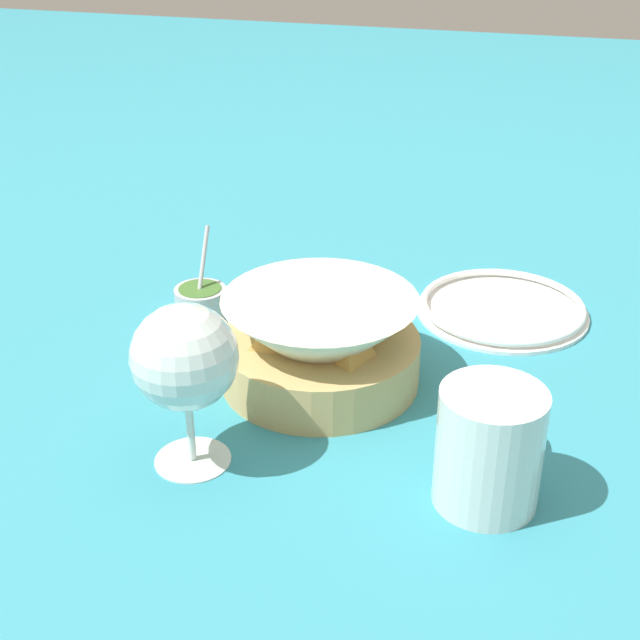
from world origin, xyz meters
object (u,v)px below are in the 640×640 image
food_basket (320,346)px  beer_mug (489,451)px  sauce_cup (201,300)px  wine_glass (185,361)px  side_plate (502,308)px

food_basket → beer_mug: (-0.14, -0.18, 0.01)m
food_basket → sauce_cup: size_ratio=2.00×
food_basket → wine_glass: 0.19m
wine_glass → side_plate: wine_glass is taller
food_basket → sauce_cup: 0.20m
wine_glass → side_plate: 0.44m
wine_glass → sauce_cup: bearing=20.9°
wine_glass → side_plate: size_ratio=0.77×
food_basket → wine_glass: bearing=155.6°
sauce_cup → side_plate: 0.35m
food_basket → beer_mug: size_ratio=1.57×
sauce_cup → beer_mug: size_ratio=0.78×
sauce_cup → food_basket: bearing=-120.4°
beer_mug → wine_glass: bearing=94.2°
side_plate → food_basket: bearing=140.6°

